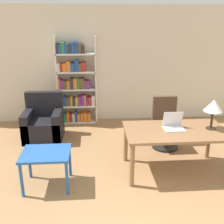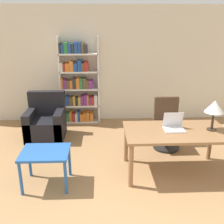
# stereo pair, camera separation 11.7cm
# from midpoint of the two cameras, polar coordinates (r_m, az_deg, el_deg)

# --- Properties ---
(wall_back) EXTENTS (8.00, 0.06, 2.70)m
(wall_back) POSITION_cam_midpoint_polar(r_m,az_deg,el_deg) (6.31, -1.16, 10.17)
(wall_back) COLOR beige
(wall_back) RESTS_ON ground_plane
(desk) EXTENTS (1.60, 0.88, 0.73)m
(desk) POSITION_cam_midpoint_polar(r_m,az_deg,el_deg) (4.25, 12.91, -4.91)
(desk) COLOR olive
(desk) RESTS_ON ground_plane
(laptop) EXTENTS (0.31, 0.26, 0.27)m
(laptop) POSITION_cam_midpoint_polar(r_m,az_deg,el_deg) (4.23, 12.46, -2.80)
(laptop) COLOR silver
(laptop) RESTS_ON desk
(table_lamp) EXTENTS (0.29, 0.29, 0.48)m
(table_lamp) POSITION_cam_midpoint_polar(r_m,az_deg,el_deg) (4.29, 20.52, 1.17)
(table_lamp) COLOR #2D2319
(table_lamp) RESTS_ON desk
(office_chair) EXTENTS (0.50, 0.50, 0.98)m
(office_chair) POSITION_cam_midpoint_polar(r_m,az_deg,el_deg) (5.15, 10.87, -2.62)
(office_chair) COLOR black
(office_chair) RESTS_ON ground_plane
(side_table_blue) EXTENTS (0.69, 0.55, 0.56)m
(side_table_blue) POSITION_cam_midpoint_polar(r_m,az_deg,el_deg) (3.97, -15.00, -9.50)
(side_table_blue) COLOR #2356A3
(side_table_blue) RESTS_ON ground_plane
(armchair) EXTENTS (0.77, 0.75, 0.94)m
(armchair) POSITION_cam_midpoint_polar(r_m,az_deg,el_deg) (5.68, -15.19, -2.50)
(armchair) COLOR black
(armchair) RESTS_ON ground_plane
(bookshelf) EXTENTS (0.92, 0.28, 2.03)m
(bookshelf) POSITION_cam_midpoint_polar(r_m,az_deg,el_deg) (6.22, -8.58, 5.74)
(bookshelf) COLOR white
(bookshelf) RESTS_ON ground_plane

